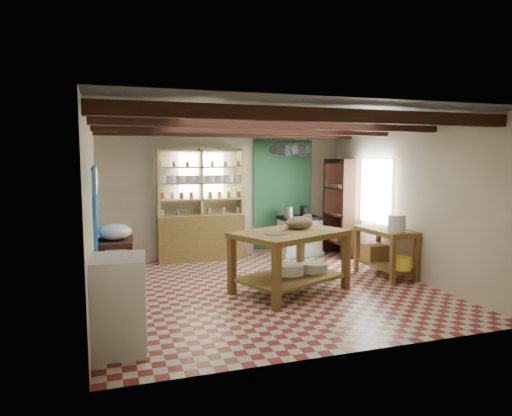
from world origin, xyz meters
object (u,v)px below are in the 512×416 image
object	(u,v)px
prep_table	(116,264)
right_counter	(385,253)
cat	(299,223)
work_table	(290,261)
stove	(300,236)
white_cabinet	(119,304)

from	to	relation	value
prep_table	right_counter	world-z (taller)	right_counter
prep_table	cat	size ratio (longest dim) A/B	1.76
work_table	right_counter	distance (m)	1.92
prep_table	cat	distance (m)	2.89
stove	cat	xyz separation A→B (m)	(-1.00, -2.26, 0.62)
right_counter	cat	xyz separation A→B (m)	(-1.68, -0.18, 0.61)
prep_table	white_cabinet	world-z (taller)	white_cabinet
work_table	right_counter	bearing A→B (deg)	-13.55
right_counter	work_table	bearing A→B (deg)	-172.26
work_table	right_counter	size ratio (longest dim) A/B	1.43
white_cabinet	cat	world-z (taller)	cat
stove	cat	world-z (taller)	cat
right_counter	cat	world-z (taller)	cat
stove	right_counter	xyz separation A→B (m)	(0.68, -2.08, 0.01)
work_table	stove	bearing A→B (deg)	39.86
cat	right_counter	bearing A→B (deg)	-27.19
stove	prep_table	world-z (taller)	stove
work_table	white_cabinet	world-z (taller)	white_cabinet
work_table	stove	world-z (taller)	work_table
stove	cat	size ratio (longest dim) A/B	1.89
prep_table	white_cabinet	bearing A→B (deg)	-86.15
stove	white_cabinet	xyz separation A→B (m)	(-3.72, -3.81, 0.09)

